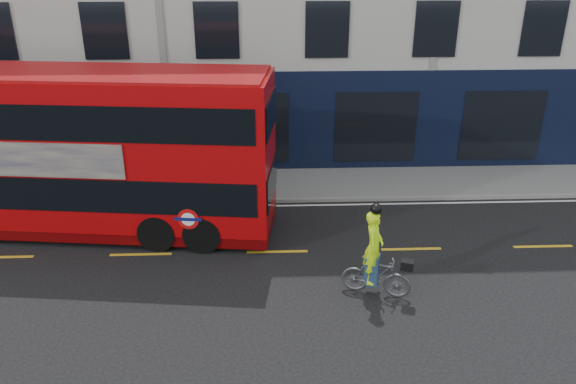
{
  "coord_description": "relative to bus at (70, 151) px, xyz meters",
  "views": [
    {
      "loc": [
        3.74,
        -12.97,
        8.27
      ],
      "look_at": [
        4.33,
        1.69,
        1.84
      ],
      "focal_mm": 35.0,
      "sensor_mm": 36.0,
      "label": 1
    }
  ],
  "objects": [
    {
      "name": "bus",
      "position": [
        0.0,
        0.0,
        0.0
      ],
      "size": [
        12.66,
        4.23,
        5.02
      ],
      "rotation": [
        0.0,
        0.0,
        -0.12
      ],
      "color": "#AD0609",
      "rests_on": "ground"
    },
    {
      "name": "pavement",
      "position": [
        2.24,
        3.12,
        -2.51
      ],
      "size": [
        60.0,
        3.0,
        0.12
      ],
      "primitive_type": "cube",
      "color": "slate",
      "rests_on": "ground"
    },
    {
      "name": "cyclist",
      "position": [
        8.68,
        -4.15,
        -1.69
      ],
      "size": [
        1.86,
        1.06,
        2.57
      ],
      "rotation": [
        0.0,
        0.0,
        -0.33
      ],
      "color": "#4D5052",
      "rests_on": "ground"
    },
    {
      "name": "ground",
      "position": [
        2.24,
        -3.38,
        -2.57
      ],
      "size": [
        120.0,
        120.0,
        0.0
      ],
      "primitive_type": "plane",
      "color": "black",
      "rests_on": "ground"
    },
    {
      "name": "lane_dashes",
      "position": [
        2.24,
        -1.88,
        -2.57
      ],
      "size": [
        58.0,
        0.12,
        0.01
      ],
      "primitive_type": null,
      "color": "gold",
      "rests_on": "ground"
    },
    {
      "name": "kerb",
      "position": [
        2.24,
        1.62,
        -2.51
      ],
      "size": [
        60.0,
        0.12,
        0.13
      ],
      "primitive_type": "cube",
      "color": "gray",
      "rests_on": "ground"
    },
    {
      "name": "road_edge_line",
      "position": [
        2.24,
        1.32,
        -2.57
      ],
      "size": [
        58.0,
        0.1,
        0.01
      ],
      "primitive_type": "cube",
      "color": "silver",
      "rests_on": "ground"
    }
  ]
}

